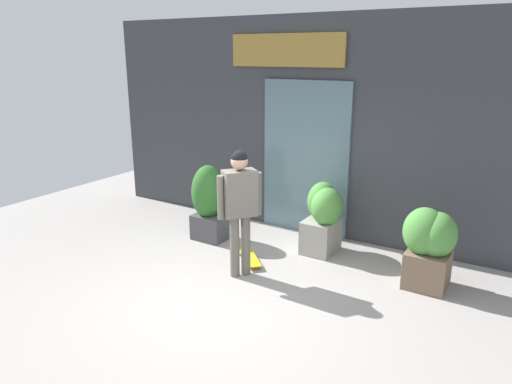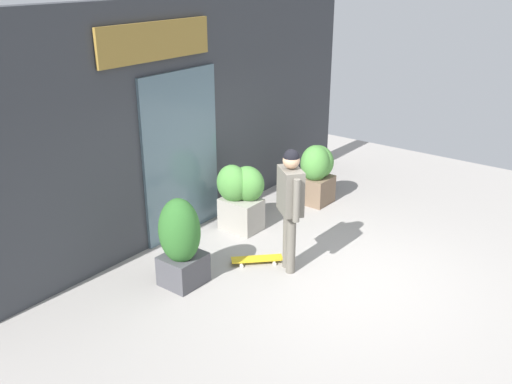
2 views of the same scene
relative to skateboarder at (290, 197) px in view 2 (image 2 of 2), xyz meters
name	(u,v)px [view 2 (image 2 of 2)]	position (x,y,z in m)	size (l,w,h in m)	color
ground_plane	(333,276)	(0.22, -0.60, -1.10)	(12.00, 12.00, 0.00)	#9E9993
building_facade	(183,119)	(0.21, 2.16, 0.69)	(8.51, 0.31, 3.59)	#383A3F
skateboarder	(290,197)	(0.00, 0.00, 0.00)	(0.48, 0.51, 1.78)	#666056
skateboard	(257,259)	(-0.13, 0.46, -1.04)	(0.66, 0.66, 0.08)	gold
planter_box_left	(240,192)	(0.63, 1.39, -0.47)	(0.62, 0.73, 1.08)	gray
planter_box_right	(316,171)	(2.29, 0.99, -0.50)	(0.68, 0.58, 1.09)	brown
planter_box_mid	(180,241)	(-1.20, 0.92, -0.45)	(0.58, 0.58, 1.25)	#47474C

